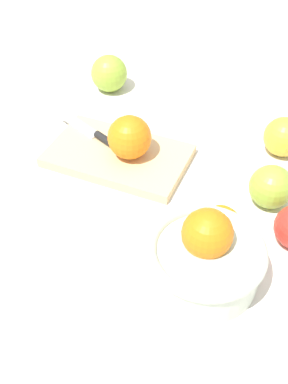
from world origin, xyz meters
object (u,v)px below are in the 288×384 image
(cutting_board, at_px, (118,156))
(apple_front_left, at_px, (284,137))
(orange_on_board, at_px, (130,137))
(knife, at_px, (93,132))
(bowl, at_px, (205,257))
(apple_front_right, at_px, (109,73))
(apple_front_left_2, at_px, (271,187))

(cutting_board, xyz_separation_m, apple_front_left, (-0.23, -0.20, 0.03))
(orange_on_board, bearing_deg, knife, -4.42)
(bowl, relative_size, apple_front_right, 2.10)
(cutting_board, height_order, orange_on_board, orange_on_board)
(orange_on_board, height_order, apple_front_left, orange_on_board)
(orange_on_board, distance_m, apple_front_right, 0.26)
(orange_on_board, height_order, apple_front_right, orange_on_board)
(apple_front_left, height_order, apple_front_left_2, apple_front_left)
(bowl, xyz_separation_m, apple_front_right, (0.43, -0.31, -0.00))
(bowl, distance_m, orange_on_board, 0.28)
(bowl, distance_m, knife, 0.36)
(cutting_board, height_order, apple_front_left, apple_front_left)
(bowl, bearing_deg, orange_on_board, -30.36)
(knife, bearing_deg, apple_front_left, -148.80)
(knife, xyz_separation_m, apple_front_right, (0.10, -0.17, 0.02))
(cutting_board, bearing_deg, knife, -11.06)
(knife, distance_m, apple_front_left, 0.35)
(bowl, bearing_deg, apple_front_left_2, -92.93)
(orange_on_board, distance_m, knife, 0.10)
(apple_front_left, bearing_deg, apple_front_right, 2.27)
(bowl, relative_size, orange_on_board, 2.14)
(bowl, height_order, orange_on_board, bowl)
(orange_on_board, height_order, knife, orange_on_board)
(apple_front_left_2, bearing_deg, bowl, 87.07)
(orange_on_board, distance_m, apple_front_left, 0.28)
(knife, bearing_deg, bowl, 156.16)
(cutting_board, xyz_separation_m, apple_front_left_2, (-0.27, -0.06, 0.03))
(bowl, height_order, apple_front_left_2, bowl)
(orange_on_board, relative_size, apple_front_left, 1.07)
(bowl, relative_size, cutting_board, 0.66)
(orange_on_board, bearing_deg, apple_front_right, -42.31)
(knife, bearing_deg, orange_on_board, 175.58)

